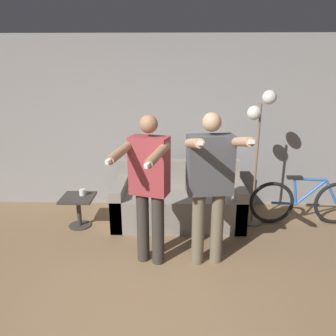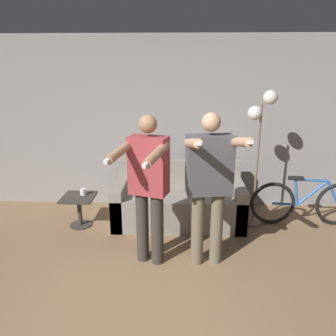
# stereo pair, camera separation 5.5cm
# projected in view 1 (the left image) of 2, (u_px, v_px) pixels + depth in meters

# --- Properties ---
(wall_back) EXTENTS (10.00, 0.05, 2.60)m
(wall_back) POSITION_uv_depth(u_px,v_px,m) (156.00, 124.00, 5.01)
(wall_back) COLOR gray
(wall_back) RESTS_ON ground_plane
(couch) EXTENTS (1.81, 0.84, 0.83)m
(couch) POSITION_uv_depth(u_px,v_px,m) (178.00, 203.00, 4.68)
(couch) COLOR gray
(couch) RESTS_ON ground_plane
(person_left) EXTENTS (0.60, 0.76, 1.68)m
(person_left) POSITION_uv_depth(u_px,v_px,m) (149.00, 183.00, 3.48)
(person_left) COLOR #38332D
(person_left) RESTS_ON ground_plane
(person_right) EXTENTS (0.61, 0.72, 1.71)m
(person_right) POSITION_uv_depth(u_px,v_px,m) (210.00, 180.00, 3.46)
(person_right) COLOR #6B604C
(person_right) RESTS_ON ground_plane
(cat) EXTENTS (0.49, 0.14, 0.17)m
(cat) POSITION_uv_depth(u_px,v_px,m) (152.00, 155.00, 4.81)
(cat) COLOR tan
(cat) RESTS_ON couch
(floor_lamp) EXTENTS (0.37, 0.31, 1.86)m
(floor_lamp) POSITION_uv_depth(u_px,v_px,m) (260.00, 126.00, 4.31)
(floor_lamp) COLOR #756047
(floor_lamp) RESTS_ON ground_plane
(side_table) EXTENTS (0.44, 0.44, 0.44)m
(side_table) POSITION_uv_depth(u_px,v_px,m) (78.00, 205.00, 4.51)
(side_table) COLOR #38332D
(side_table) RESTS_ON ground_plane
(cup) EXTENTS (0.09, 0.09, 0.09)m
(cup) POSITION_uv_depth(u_px,v_px,m) (82.00, 192.00, 4.52)
(cup) COLOR white
(cup) RESTS_ON side_table
(bicycle) EXTENTS (1.52, 0.07, 0.71)m
(bicycle) POSITION_uv_depth(u_px,v_px,m) (304.00, 202.00, 4.59)
(bicycle) COLOR black
(bicycle) RESTS_ON ground_plane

